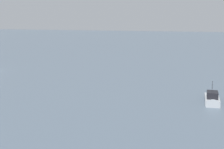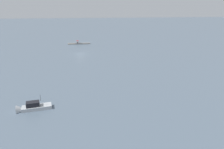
% 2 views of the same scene
% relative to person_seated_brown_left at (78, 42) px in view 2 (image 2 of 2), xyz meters
% --- Properties ---
extents(ground_plane, '(500.00, 500.00, 0.00)m').
position_rel_person_seated_brown_left_xyz_m(ground_plane, '(-0.61, 20.80, -0.76)').
color(ground_plane, slate).
extents(seawall_pier, '(9.65, 1.41, 0.51)m').
position_rel_person_seated_brown_left_xyz_m(seawall_pier, '(-0.61, -0.13, -0.51)').
color(seawall_pier, gray).
rests_on(seawall_pier, ground_plane).
extents(person_seated_brown_left, '(0.49, 0.66, 0.73)m').
position_rel_person_seated_brown_left_xyz_m(person_seated_brown_left, '(0.00, 0.00, 0.00)').
color(person_seated_brown_left, '#1E2333').
rests_on(person_seated_brown_left, seawall_pier).
extents(umbrella_open_red, '(1.23, 1.23, 1.27)m').
position_rel_person_seated_brown_left_xyz_m(umbrella_open_red, '(-0.02, -0.07, 0.85)').
color(umbrella_open_red, black).
rests_on(umbrella_open_red, seawall_pier).
extents(motorboat_grey_far, '(5.58, 2.41, 3.03)m').
position_rel_person_seated_brown_left_xyz_m(motorboat_grey_far, '(8.06, 62.80, -0.44)').
color(motorboat_grey_far, '#ADB2B7').
rests_on(motorboat_grey_far, ground_plane).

